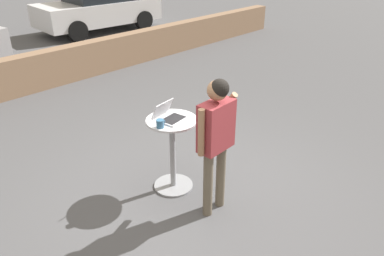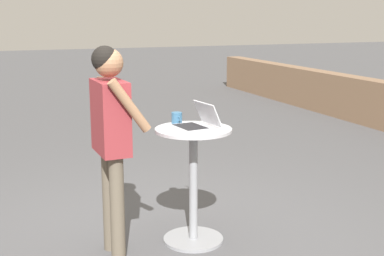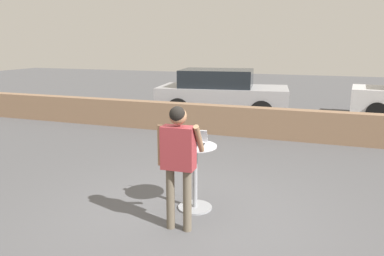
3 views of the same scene
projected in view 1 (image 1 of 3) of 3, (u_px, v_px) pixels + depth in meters
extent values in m
plane|color=#4C4C4F|center=(192.00, 195.00, 4.69)|extent=(50.00, 50.00, 0.00)
cube|color=#84664C|center=(15.00, 77.00, 7.51)|extent=(17.33, 0.35, 0.77)
cylinder|color=gray|center=(173.00, 185.00, 4.86)|extent=(0.50, 0.50, 0.03)
cylinder|color=gray|center=(173.00, 154.00, 4.65)|extent=(0.07, 0.07, 0.91)
cylinder|color=#B7B7BC|center=(172.00, 120.00, 4.43)|extent=(0.62, 0.62, 0.02)
cube|color=#B7BABF|center=(173.00, 119.00, 4.41)|extent=(0.34, 0.28, 0.02)
cube|color=black|center=(173.00, 119.00, 4.40)|extent=(0.30, 0.22, 0.00)
cube|color=#B7BABF|center=(162.00, 108.00, 4.44)|extent=(0.32, 0.13, 0.19)
cube|color=white|center=(163.00, 108.00, 4.44)|extent=(0.30, 0.11, 0.16)
cylinder|color=#336084|center=(160.00, 124.00, 4.22)|extent=(0.09, 0.09, 0.09)
torus|color=#336084|center=(164.00, 122.00, 4.26)|extent=(0.04, 0.01, 0.04)
cylinder|color=brown|center=(208.00, 184.00, 4.20)|extent=(0.11, 0.11, 0.83)
cylinder|color=brown|center=(221.00, 176.00, 4.35)|extent=(0.11, 0.11, 0.83)
cube|color=maroon|center=(216.00, 126.00, 3.96)|extent=(0.42, 0.22, 0.55)
sphere|color=#936B4C|center=(217.00, 90.00, 3.77)|extent=(0.22, 0.22, 0.22)
sphere|color=black|center=(220.00, 88.00, 3.74)|extent=(0.20, 0.20, 0.20)
cylinder|color=#936B4C|center=(201.00, 133.00, 3.79)|extent=(0.07, 0.07, 0.52)
cylinder|color=#936B4C|center=(225.00, 107.00, 4.11)|extent=(0.08, 0.31, 0.40)
cube|color=silver|center=(98.00, 12.00, 12.61)|extent=(4.14, 2.07, 0.70)
cylinder|color=black|center=(77.00, 31.00, 11.45)|extent=(0.65, 0.27, 0.63)
cylinder|color=black|center=(54.00, 23.00, 12.56)|extent=(0.65, 0.27, 0.63)
cylinder|color=black|center=(144.00, 20.00, 12.94)|extent=(0.65, 0.27, 0.63)
cylinder|color=black|center=(117.00, 14.00, 14.05)|extent=(0.65, 0.27, 0.63)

